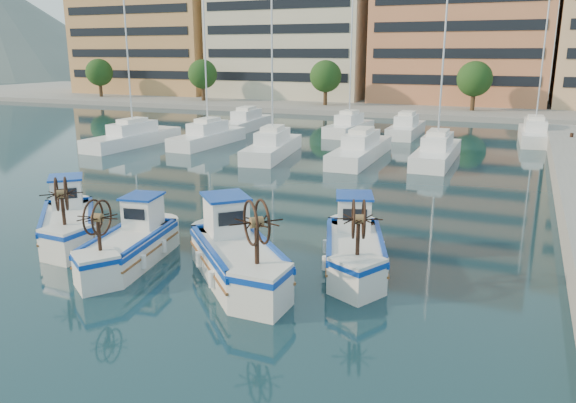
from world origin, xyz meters
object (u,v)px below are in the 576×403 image
object	(u,v)px
fishing_boat_c	(236,253)
fishing_boat_d	(354,245)
fishing_boat_b	(131,242)
fishing_boat_a	(68,220)

from	to	relation	value
fishing_boat_c	fishing_boat_d	world-z (taller)	fishing_boat_c
fishing_boat_b	fishing_boat_c	xyz separation A→B (m)	(4.05, 0.20, 0.11)
fishing_boat_a	fishing_boat_d	xyz separation A→B (m)	(11.19, 1.50, -0.00)
fishing_boat_a	fishing_boat_c	xyz separation A→B (m)	(7.94, -0.93, 0.07)
fishing_boat_c	fishing_boat_d	xyz separation A→B (m)	(3.25, 2.43, -0.07)
fishing_boat_c	fishing_boat_a	bearing A→B (deg)	129.39
fishing_boat_b	fishing_boat_d	size ratio (longest dim) A/B	0.95
fishing_boat_a	fishing_boat_d	size ratio (longest dim) A/B	0.96
fishing_boat_c	fishing_boat_d	distance (m)	4.06
fishing_boat_d	fishing_boat_a	bearing A→B (deg)	169.18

